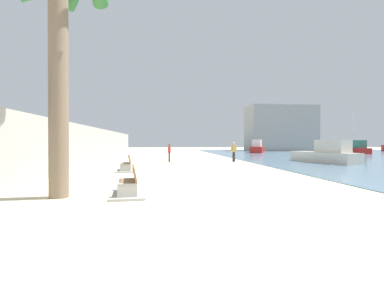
{
  "coord_description": "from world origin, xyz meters",
  "views": [
    {
      "loc": [
        -1.73,
        -8.43,
        1.82
      ],
      "look_at": [
        0.94,
        15.6,
        1.57
      ],
      "focal_mm": 29.11,
      "sensor_mm": 36.0,
      "label": 1
    }
  ],
  "objects_px": {
    "bench_near": "(128,188)",
    "boat_outer": "(355,149)",
    "boat_distant": "(326,154)",
    "person_walking": "(169,152)",
    "palm_tree": "(59,17)",
    "bench_far": "(126,167)",
    "person_standing": "(234,150)",
    "boat_nearest": "(257,148)"
  },
  "relations": [
    {
      "from": "boat_outer",
      "to": "boat_nearest",
      "type": "relative_size",
      "value": 1.11
    },
    {
      "from": "bench_near",
      "to": "palm_tree",
      "type": "bearing_deg",
      "value": -176.67
    },
    {
      "from": "boat_distant",
      "to": "person_walking",
      "type": "bearing_deg",
      "value": 168.33
    },
    {
      "from": "bench_near",
      "to": "boat_nearest",
      "type": "bearing_deg",
      "value": 65.63
    },
    {
      "from": "bench_far",
      "to": "boat_distant",
      "type": "bearing_deg",
      "value": 18.04
    },
    {
      "from": "bench_far",
      "to": "boat_distant",
      "type": "relative_size",
      "value": 0.34
    },
    {
      "from": "bench_near",
      "to": "person_standing",
      "type": "relative_size",
      "value": 1.28
    },
    {
      "from": "bench_far",
      "to": "boat_nearest",
      "type": "bearing_deg",
      "value": 58.03
    },
    {
      "from": "palm_tree",
      "to": "person_standing",
      "type": "distance_m",
      "value": 19.29
    },
    {
      "from": "bench_far",
      "to": "person_walking",
      "type": "distance_m",
      "value": 8.16
    },
    {
      "from": "person_standing",
      "to": "bench_far",
      "type": "bearing_deg",
      "value": -138.17
    },
    {
      "from": "bench_far",
      "to": "person_walking",
      "type": "height_order",
      "value": "person_walking"
    },
    {
      "from": "person_standing",
      "to": "bench_near",
      "type": "bearing_deg",
      "value": -115.4
    },
    {
      "from": "boat_outer",
      "to": "boat_distant",
      "type": "bearing_deg",
      "value": -129.53
    },
    {
      "from": "palm_tree",
      "to": "bench_near",
      "type": "distance_m",
      "value": 5.94
    },
    {
      "from": "bench_far",
      "to": "palm_tree",
      "type": "bearing_deg",
      "value": -98.55
    },
    {
      "from": "person_walking",
      "to": "boat_distant",
      "type": "relative_size",
      "value": 0.25
    },
    {
      "from": "bench_near",
      "to": "boat_distant",
      "type": "height_order",
      "value": "boat_distant"
    },
    {
      "from": "person_standing",
      "to": "boat_outer",
      "type": "bearing_deg",
      "value": 34.28
    },
    {
      "from": "boat_distant",
      "to": "boat_outer",
      "type": "distance_m",
      "value": 21.59
    },
    {
      "from": "boat_distant",
      "to": "boat_nearest",
      "type": "distance_m",
      "value": 22.27
    },
    {
      "from": "person_walking",
      "to": "person_standing",
      "type": "xyz_separation_m",
      "value": [
        5.57,
        -0.09,
        0.08
      ]
    },
    {
      "from": "bench_near",
      "to": "boat_outer",
      "type": "distance_m",
      "value": 41.23
    },
    {
      "from": "person_standing",
      "to": "boat_distant",
      "type": "bearing_deg",
      "value": -19.73
    },
    {
      "from": "boat_nearest",
      "to": "bench_far",
      "type": "bearing_deg",
      "value": -121.97
    },
    {
      "from": "person_standing",
      "to": "boat_nearest",
      "type": "relative_size",
      "value": 0.3
    },
    {
      "from": "boat_distant",
      "to": "boat_nearest",
      "type": "bearing_deg",
      "value": 85.95
    },
    {
      "from": "palm_tree",
      "to": "boat_outer",
      "type": "relative_size",
      "value": 1.3
    },
    {
      "from": "person_standing",
      "to": "boat_nearest",
      "type": "height_order",
      "value": "boat_nearest"
    },
    {
      "from": "person_walking",
      "to": "boat_outer",
      "type": "distance_m",
      "value": 29.83
    },
    {
      "from": "person_walking",
      "to": "boat_nearest",
      "type": "height_order",
      "value": "boat_nearest"
    },
    {
      "from": "bench_near",
      "to": "boat_distant",
      "type": "bearing_deg",
      "value": 42.57
    },
    {
      "from": "palm_tree",
      "to": "person_standing",
      "type": "xyz_separation_m",
      "value": [
        9.69,
        15.99,
        -4.78
      ]
    },
    {
      "from": "bench_far",
      "to": "boat_nearest",
      "type": "distance_m",
      "value": 32.11
    },
    {
      "from": "boat_distant",
      "to": "palm_tree",
      "type": "bearing_deg",
      "value": -141.09
    },
    {
      "from": "person_walking",
      "to": "palm_tree",
      "type": "bearing_deg",
      "value": -104.37
    },
    {
      "from": "bench_near",
      "to": "bench_far",
      "type": "bearing_deg",
      "value": 96.1
    },
    {
      "from": "bench_far",
      "to": "person_walking",
      "type": "bearing_deg",
      "value": 69.51
    },
    {
      "from": "bench_near",
      "to": "bench_far",
      "type": "relative_size",
      "value": 1.01
    },
    {
      "from": "palm_tree",
      "to": "person_standing",
      "type": "bearing_deg",
      "value": 58.78
    },
    {
      "from": "boat_distant",
      "to": "bench_far",
      "type": "bearing_deg",
      "value": -161.96
    },
    {
      "from": "person_walking",
      "to": "bench_near",
      "type": "bearing_deg",
      "value": -97.0
    }
  ]
}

